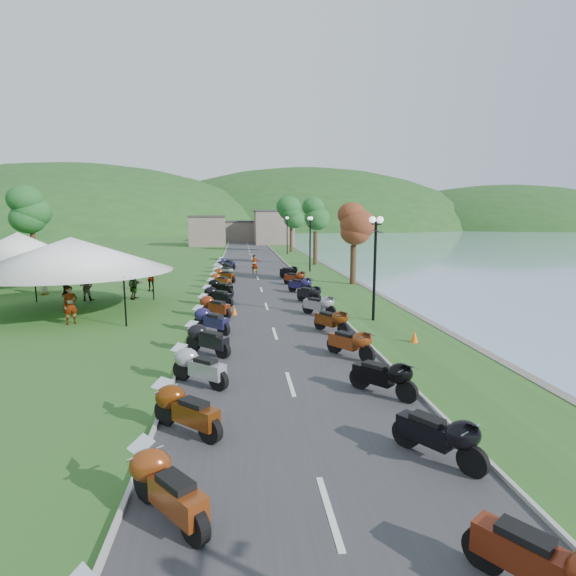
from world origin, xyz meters
name	(u,v)px	position (x,y,z in m)	size (l,w,h in m)	color
road	(255,270)	(0.00, 40.00, 0.01)	(7.00, 120.00, 0.02)	#363639
hills_backdrop	(243,228)	(0.00, 200.00, 0.00)	(360.00, 120.00, 76.00)	#285621
far_building	(236,230)	(-2.00, 85.00, 2.50)	(18.00, 16.00, 5.00)	#78685D
moto_row_left	(213,314)	(-2.77, 17.88, 0.55)	(2.60, 48.49, 1.10)	#331411
moto_row_right	(325,312)	(2.51, 17.61, 0.55)	(2.60, 33.80, 1.10)	#331411
vendor_tent_main	(73,275)	(-10.18, 21.53, 2.00)	(6.84, 6.84, 4.00)	white
vendor_tent_side	(20,261)	(-16.84, 30.39, 2.00)	(4.67, 4.67, 4.00)	white
tree_lakeside	(354,240)	(7.01, 29.95, 3.36)	(2.42, 2.42, 6.73)	#266629
pedestrian_a	(72,324)	(-9.45, 18.86, 0.00)	(0.67, 0.49, 1.84)	slate
pedestrian_b	(87,300)	(-10.74, 25.10, 0.00)	(0.84, 0.46, 1.74)	slate
pedestrian_c	(66,306)	(-11.45, 23.54, 0.00)	(1.20, 0.50, 1.86)	slate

